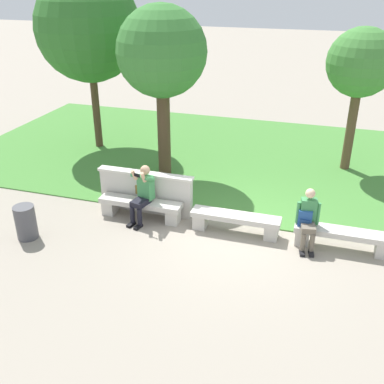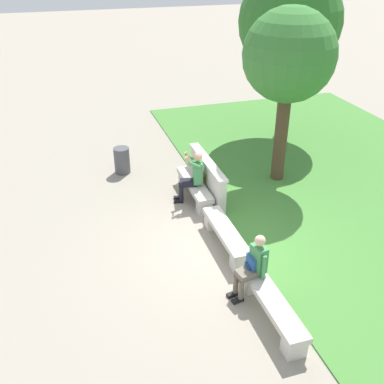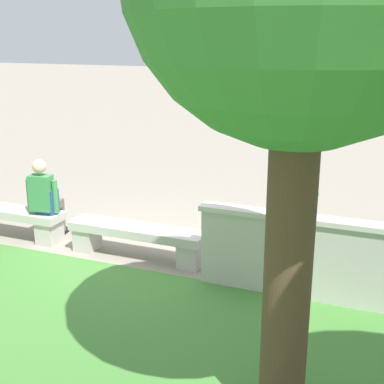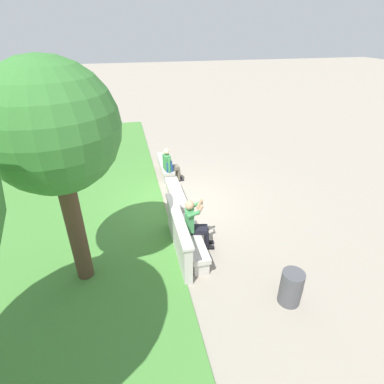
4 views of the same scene
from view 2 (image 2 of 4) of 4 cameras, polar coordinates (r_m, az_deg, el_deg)
ground_plane at (r=9.83m, az=4.26°, el=-6.91°), size 80.00×80.00×0.00m
bench_main at (r=11.45m, az=0.32°, el=0.60°), size 1.95×0.40×0.45m
bench_near at (r=9.66m, az=4.33°, el=-5.47°), size 1.95×0.40×0.45m
bench_mid at (r=8.09m, az=10.18°, el=-14.04°), size 1.95×0.40×0.45m
backrest_wall_with_plaque at (r=11.44m, az=1.95°, el=1.79°), size 2.32×0.24×1.01m
person_photographer at (r=11.13m, az=0.13°, el=2.26°), size 0.53×0.77×1.32m
person_distant at (r=8.31m, az=7.79°, el=-9.08°), size 0.47×0.71×1.26m
backpack at (r=8.39m, az=7.80°, el=-9.05°), size 0.28×0.24×0.43m
tree_behind_wall at (r=11.62m, az=12.22°, el=16.36°), size 2.31×2.31×4.53m
tree_right_background at (r=14.73m, az=12.33°, el=20.37°), size 3.13×3.13×5.25m
trash_bin at (r=12.87m, az=-8.88°, el=3.99°), size 0.44×0.44×0.75m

